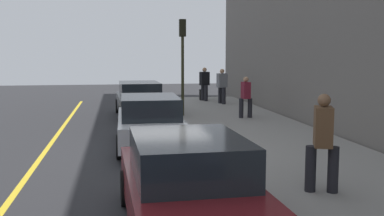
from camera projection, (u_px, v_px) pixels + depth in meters
name	position (u px, v px, depth m)	size (l,w,h in m)	color
ground_plane	(161.00, 151.00, 12.83)	(56.00, 56.00, 0.00)	#28282B
sidewalk	(274.00, 145.00, 13.35)	(28.00, 4.60, 0.15)	gray
lane_stripe_centre	(42.00, 155.00, 12.32)	(28.00, 0.14, 0.01)	gold
snow_bank_curb	(237.00, 216.00, 7.45)	(4.32, 0.56, 0.22)	white
parked_car_maroon	(187.00, 183.00, 7.01)	(4.36, 2.00, 1.51)	black
parked_car_silver	(150.00, 122.00, 13.30)	(4.66, 1.94, 1.51)	black
parked_car_charcoal	(139.00, 99.00, 19.62)	(4.82, 2.04, 1.51)	black
pedestrian_burgundy_coat	(246.00, 96.00, 18.33)	(0.46, 0.54, 1.65)	black
pedestrian_grey_coat	(222.00, 85.00, 23.40)	(0.57, 0.55, 1.78)	black
pedestrian_brown_coat	(323.00, 140.00, 8.49)	(0.57, 0.59, 1.85)	black
pedestrian_black_coat	(204.00, 83.00, 24.87)	(0.58, 0.55, 1.80)	black
traffic_light_pole	(183.00, 50.00, 18.79)	(0.35, 0.26, 3.95)	#2D2D19
rolling_suitcase	(202.00, 95.00, 25.32)	(0.34, 0.22, 0.94)	black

